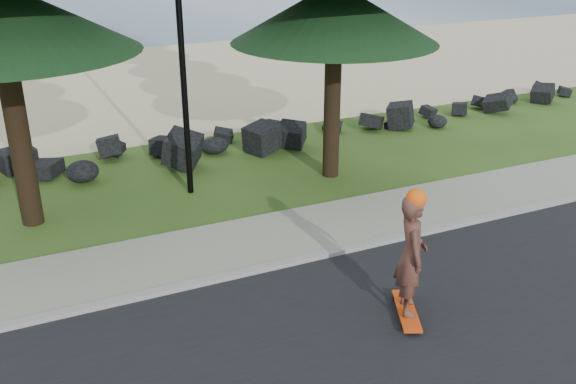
% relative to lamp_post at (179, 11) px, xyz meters
% --- Properties ---
extents(ground, '(160.00, 160.00, 0.00)m').
position_rel_lamp_post_xyz_m(ground, '(0.00, -3.20, -4.13)').
color(ground, '#2D4716').
rests_on(ground, ground).
extents(kerb, '(160.00, 0.20, 0.10)m').
position_rel_lamp_post_xyz_m(kerb, '(0.00, -4.10, -4.08)').
color(kerb, gray).
rests_on(kerb, ground).
extents(sidewalk, '(160.00, 2.00, 0.08)m').
position_rel_lamp_post_xyz_m(sidewalk, '(0.00, -3.00, -4.09)').
color(sidewalk, gray).
rests_on(sidewalk, ground).
extents(beach_sand, '(160.00, 15.00, 0.01)m').
position_rel_lamp_post_xyz_m(beach_sand, '(0.00, 11.30, -4.13)').
color(beach_sand, '#CEC089').
rests_on(beach_sand, ground).
extents(seawall_boulders, '(60.00, 2.40, 1.10)m').
position_rel_lamp_post_xyz_m(seawall_boulders, '(0.00, 2.40, -4.13)').
color(seawall_boulders, black).
rests_on(seawall_boulders, ground).
extents(lamp_post, '(0.25, 0.14, 8.14)m').
position_rel_lamp_post_xyz_m(lamp_post, '(0.00, 0.00, 0.00)').
color(lamp_post, black).
rests_on(lamp_post, ground).
extents(skateboarder, '(0.75, 1.21, 2.22)m').
position_rel_lamp_post_xyz_m(skateboarder, '(1.69, -6.41, -3.02)').
color(skateboarder, '#D73E0C').
rests_on(skateboarder, ground).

